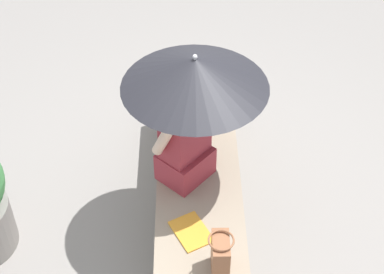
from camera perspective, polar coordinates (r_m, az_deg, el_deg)
name	(u,v)px	position (r m, az deg, el deg)	size (l,w,h in m)	color
ground_plane	(198,215)	(4.62, 0.57, -7.36)	(14.00, 14.00, 0.00)	gray
stone_bench	(198,194)	(4.45, 0.60, -5.43)	(2.20, 0.59, 0.47)	gray
person_seated	(185,134)	(3.99, -0.66, 0.27)	(0.48, 0.46, 0.90)	#992D38
parasol	(195,73)	(3.74, 0.28, 6.08)	(0.95, 0.95, 0.98)	#B7B7BC
handbag_black	(199,103)	(4.61, 0.68, 3.19)	(0.26, 0.19, 0.29)	brown
tote_bag_canvas	(220,256)	(3.63, 2.70, -11.19)	(0.21, 0.16, 0.31)	brown
magazine	(191,232)	(3.92, -0.07, -8.95)	(0.28, 0.20, 0.01)	gold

